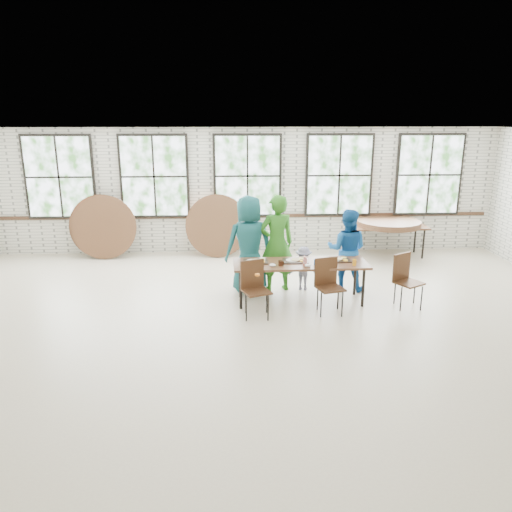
% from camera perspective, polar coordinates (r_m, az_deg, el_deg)
% --- Properties ---
extents(room, '(12.00, 12.00, 12.00)m').
position_cam_1_polar(room, '(12.01, -0.98, 8.92)').
color(room, beige).
rests_on(room, ground).
extents(dining_table, '(2.41, 0.84, 0.74)m').
position_cam_1_polar(dining_table, '(8.96, 5.11, -1.07)').
color(dining_table, brown).
rests_on(dining_table, ground).
extents(chair_near_left, '(0.54, 0.53, 0.95)m').
position_cam_1_polar(chair_near_left, '(8.37, -0.19, -3.20)').
color(chair_near_left, '#452917').
rests_on(chair_near_left, ground).
extents(chair_near_right, '(0.51, 0.50, 0.95)m').
position_cam_1_polar(chair_near_right, '(8.61, 8.22, -2.80)').
color(chair_near_right, '#452917').
rests_on(chair_near_right, ground).
extents(chair_spare, '(0.57, 0.56, 0.95)m').
position_cam_1_polar(chair_spare, '(9.16, 16.67, -2.17)').
color(chair_spare, '#452917').
rests_on(chair_spare, ground).
extents(adult_teal, '(1.03, 0.81, 1.85)m').
position_cam_1_polar(adult_teal, '(9.44, -0.80, 1.38)').
color(adult_teal, '#1D5B6F').
rests_on(adult_teal, ground).
extents(adult_green, '(0.76, 0.59, 1.86)m').
position_cam_1_polar(adult_green, '(9.48, 2.37, 1.45)').
color(adult_green, '#2C741F').
rests_on(adult_green, ground).
extents(toddler, '(0.61, 0.44, 0.86)m').
position_cam_1_polar(toddler, '(9.68, 5.43, -1.40)').
color(toddler, '#171544').
rests_on(toddler, ground).
extents(adult_blue, '(0.92, 0.82, 1.58)m').
position_cam_1_polar(adult_blue, '(9.73, 10.34, 0.72)').
color(adult_blue, '#16569F').
rests_on(adult_blue, ground).
extents(storage_table, '(1.81, 0.79, 0.74)m').
position_cam_1_polar(storage_table, '(12.27, 14.86, 3.12)').
color(storage_table, brown).
rests_on(storage_table, ground).
extents(tabletop_clutter, '(1.98, 0.56, 0.11)m').
position_cam_1_polar(tabletop_clutter, '(8.91, 5.64, -0.67)').
color(tabletop_clutter, black).
rests_on(tabletop_clutter, dining_table).
extents(round_tops_stacked, '(1.50, 1.50, 0.13)m').
position_cam_1_polar(round_tops_stacked, '(12.24, 14.90, 3.66)').
color(round_tops_stacked, brown).
rests_on(round_tops_stacked, storage_table).
extents(round_tops_leaning, '(4.24, 0.45, 1.48)m').
position_cam_1_polar(round_tops_leaning, '(12.08, -13.00, 3.29)').
color(round_tops_leaning, brown).
rests_on(round_tops_leaning, ground).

